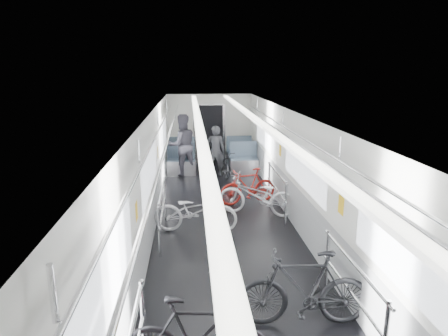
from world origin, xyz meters
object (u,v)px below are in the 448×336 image
at_px(bike_aisle, 224,163).
at_px(person_standing, 216,151).
at_px(bike_right_near, 304,289).
at_px(bike_right_far, 248,186).
at_px(bike_left_far, 196,211).
at_px(bike_right_mid, 257,195).
at_px(person_seated, 182,145).

height_order(bike_aisle, person_standing, person_standing).
relative_size(bike_right_near, person_standing, 1.10).
distance_m(bike_right_far, bike_aisle, 2.79).
height_order(bike_left_far, bike_right_mid, bike_right_mid).
bearing_deg(bike_right_far, bike_aisle, 170.82).
bearing_deg(bike_right_near, bike_left_far, -153.92).
relative_size(bike_right_mid, person_seated, 0.93).
xyz_separation_m(person_standing, person_seated, (-1.04, 0.13, 0.17)).
height_order(bike_right_near, person_seated, person_seated).
height_order(bike_left_far, person_seated, person_seated).
relative_size(person_standing, person_seated, 0.82).
bearing_deg(bike_left_far, person_seated, 11.81).
xyz_separation_m(bike_aisle, person_seated, (-1.28, 0.13, 0.56)).
bearing_deg(bike_aisle, bike_right_near, -93.99).
xyz_separation_m(bike_right_mid, bike_aisle, (-0.46, 3.58, -0.07)).
distance_m(bike_aisle, person_standing, 0.46).
height_order(bike_right_near, bike_right_mid, bike_right_near).
bearing_deg(bike_aisle, bike_right_far, -89.27).
bearing_deg(bike_aisle, person_seated, 167.35).
xyz_separation_m(bike_right_far, bike_aisle, (-0.37, 2.76, -0.05)).
bearing_deg(bike_right_mid, person_seated, -134.87).
relative_size(bike_left_far, person_standing, 1.08).
relative_size(bike_right_mid, person_standing, 1.13).
relative_size(bike_aisle, person_seated, 0.79).
bearing_deg(bike_right_mid, bike_aisle, -152.73).
relative_size(bike_right_near, bike_right_far, 1.17).
xyz_separation_m(bike_right_mid, bike_right_far, (-0.09, 0.81, -0.02)).
xyz_separation_m(bike_right_near, bike_right_mid, (0.07, 4.05, -0.05)).
height_order(bike_right_far, bike_aisle, bike_right_far).
bearing_deg(person_seated, bike_left_far, 77.44).
distance_m(bike_right_far, person_standing, 2.85).
bearing_deg(bike_right_far, person_standing, 175.80).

